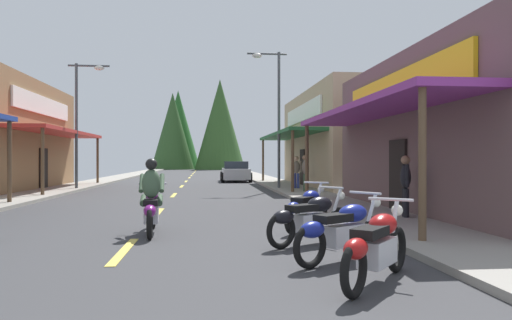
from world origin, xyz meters
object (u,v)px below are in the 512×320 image
streetlamp_left (82,108)px  pedestrian_browsing (296,171)px  motorcycle_parked_right_0 (377,245)px  rider_cruising_lead (151,202)px  streetlamp_right (274,102)px  motorcycle_parked_right_1 (343,230)px  pedestrian_strolling (406,183)px  motorcycle_parked_right_2 (311,218)px  parked_car_curbside (236,172)px  motorcycle_parked_right_3 (307,208)px  pedestrian_waiting (305,171)px

streetlamp_left → pedestrian_browsing: 11.08m
motorcycle_parked_right_0 → rider_cruising_lead: size_ratio=0.80×
streetlamp_right → motorcycle_parked_right_1: streetlamp_right is taller
streetlamp_right → pedestrian_strolling: streetlamp_right is taller
motorcycle_parked_right_2 → parked_car_curbside: (0.14, 24.67, 0.20)m
streetlamp_right → motorcycle_parked_right_0: (-1.27, -18.05, -3.94)m
streetlamp_right → rider_cruising_lead: streetlamp_right is taller
motorcycle_parked_right_3 → pedestrian_browsing: bearing=26.4°
motorcycle_parked_right_1 → pedestrian_waiting: bearing=46.8°
motorcycle_parked_right_2 → motorcycle_parked_right_0: bearing=-118.3°
motorcycle_parked_right_1 → motorcycle_parked_right_3: (0.13, 3.24, 0.00)m
motorcycle_parked_right_0 → motorcycle_parked_right_3: same height
pedestrian_browsing → streetlamp_right: bearing=106.2°
motorcycle_parked_right_3 → pedestrian_browsing: 13.29m
streetlamp_left → parked_car_curbside: (8.15, 8.69, -3.40)m
pedestrian_browsing → pedestrian_waiting: bearing=-145.0°
motorcycle_parked_right_3 → pedestrian_waiting: bearing=24.7°
motorcycle_parked_right_0 → pedestrian_browsing: 17.81m
motorcycle_parked_right_2 → pedestrian_browsing: pedestrian_browsing is taller
streetlamp_left → streetlamp_right: 9.52m
streetlamp_right → motorcycle_parked_right_3: bearing=-95.0°
pedestrian_browsing → pedestrian_strolling: size_ratio=1.03×
rider_cruising_lead → parked_car_curbside: (3.17, 23.14, 0.03)m
motorcycle_parked_right_2 → streetlamp_left: bearing=84.3°
streetlamp_right → pedestrian_waiting: streetlamp_right is taller
rider_cruising_lead → pedestrian_strolling: pedestrian_strolling is taller
streetlamp_right → motorcycle_parked_right_2: streetlamp_right is taller
pedestrian_browsing → motorcycle_parked_right_1: bearing=-152.1°
motorcycle_parked_right_1 → motorcycle_parked_right_2: bearing=62.5°
motorcycle_parked_right_1 → pedestrian_browsing: bearing=48.0°
motorcycle_parked_right_1 → parked_car_curbside: parked_car_curbside is taller
streetlamp_left → rider_cruising_lead: 15.66m
motorcycle_parked_right_2 → rider_cruising_lead: bearing=120.8°
rider_cruising_lead → pedestrian_browsing: pedestrian_browsing is taller
motorcycle_parked_right_1 → streetlamp_left: bearing=81.4°
pedestrian_waiting → pedestrian_strolling: (0.51, -9.71, -0.06)m
rider_cruising_lead → motorcycle_parked_right_3: bearing=-90.2°
motorcycle_parked_right_3 → rider_cruising_lead: 3.33m
motorcycle_parked_right_3 → parked_car_curbside: 22.93m
streetlamp_left → rider_cruising_lead: bearing=-71.0°
motorcycle_parked_right_3 → pedestrian_waiting: pedestrian_waiting is taller
rider_cruising_lead → pedestrian_browsing: (5.59, 13.29, 0.33)m
motorcycle_parked_right_1 → motorcycle_parked_right_2: size_ratio=0.99×
rider_cruising_lead → streetlamp_right: bearing=-21.9°
motorcycle_parked_right_0 → motorcycle_parked_right_2: 2.83m
motorcycle_parked_right_0 → pedestrian_strolling: bearing=13.5°
parked_car_curbside → rider_cruising_lead: bearing=172.7°
streetlamp_left → motorcycle_parked_right_2: bearing=-63.4°
streetlamp_right → parked_car_curbside: size_ratio=1.61×
motorcycle_parked_right_0 → pedestrian_browsing: pedestrian_browsing is taller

